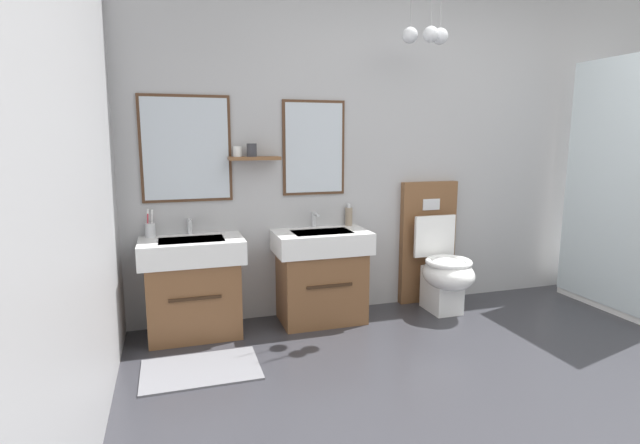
{
  "coord_description": "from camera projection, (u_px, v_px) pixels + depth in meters",
  "views": [
    {
      "loc": [
        -1.97,
        -1.56,
        1.36
      ],
      "look_at": [
        -0.95,
        1.72,
        0.75
      ],
      "focal_mm": 27.34,
      "sensor_mm": 36.0,
      "label": 1
    }
  ],
  "objects": [
    {
      "name": "bath_mat",
      "position": [
        201.0,
        370.0,
        2.86
      ],
      "size": [
        0.68,
        0.44,
        0.01
      ],
      "primitive_type": "cube",
      "color": "slate",
      "rests_on": "ground"
    },
    {
      "name": "ground_plane",
      "position": [
        622.0,
        441.0,
        2.29
      ],
      "size": [
        6.07,
        5.34,
        0.1
      ],
      "primitive_type": "cube",
      "color": "#2D2D33",
      "rests_on": "ground"
    },
    {
      "name": "vanity_sink_left",
      "position": [
        193.0,
        284.0,
        3.34
      ],
      "size": [
        0.69,
        0.44,
        0.68
      ],
      "color": "brown",
      "rests_on": "ground"
    },
    {
      "name": "wall_left",
      "position": [
        16.0,
        151.0,
        1.36
      ],
      "size": [
        0.12,
        4.14,
        2.64
      ],
      "primitive_type": "cube",
      "color": "#A8A8AA",
      "rests_on": "ground"
    },
    {
      "name": "toilet",
      "position": [
        438.0,
        262.0,
        3.87
      ],
      "size": [
        0.48,
        0.62,
        1.0
      ],
      "color": "brown",
      "rests_on": "ground"
    },
    {
      "name": "wall_back",
      "position": [
        420.0,
        141.0,
        3.93
      ],
      "size": [
        4.87,
        0.61,
        2.64
      ],
      "color": "#A8A8AA",
      "rests_on": "ground"
    },
    {
      "name": "vanity_sink_right",
      "position": [
        321.0,
        274.0,
        3.61
      ],
      "size": [
        0.69,
        0.44,
        0.68
      ],
      "color": "brown",
      "rests_on": "ground"
    },
    {
      "name": "tap_on_right_sink",
      "position": [
        315.0,
        218.0,
        3.68
      ],
      "size": [
        0.03,
        0.13,
        0.11
      ],
      "color": "silver",
      "rests_on": "vanity_sink_right"
    },
    {
      "name": "toothbrush_cup",
      "position": [
        150.0,
        229.0,
        3.33
      ],
      "size": [
        0.07,
        0.07,
        0.19
      ],
      "color": "silver",
      "rests_on": "vanity_sink_left"
    },
    {
      "name": "soap_dispenser",
      "position": [
        349.0,
        216.0,
        3.76
      ],
      "size": [
        0.06,
        0.06,
        0.17
      ],
      "color": "gray",
      "rests_on": "vanity_sink_right"
    },
    {
      "name": "shower_tray",
      "position": [
        633.0,
        256.0,
        3.86
      ],
      "size": [
        0.88,
        0.96,
        1.95
      ],
      "color": "white",
      "rests_on": "ground"
    },
    {
      "name": "tap_on_left_sink",
      "position": [
        190.0,
        224.0,
        3.42
      ],
      "size": [
        0.03,
        0.13,
        0.11
      ],
      "color": "silver",
      "rests_on": "vanity_sink_left"
    }
  ]
}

